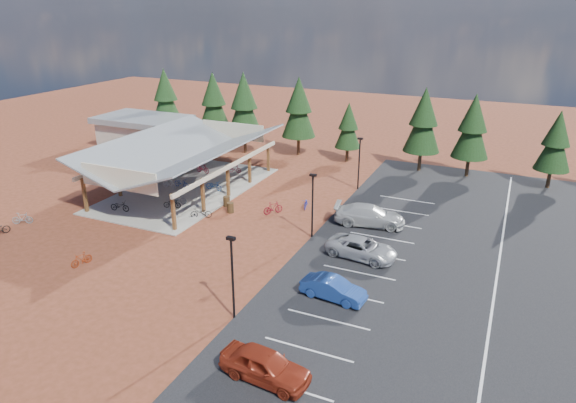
{
  "coord_description": "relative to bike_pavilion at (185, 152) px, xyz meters",
  "views": [
    {
      "loc": [
        18.19,
        -31.63,
        16.95
      ],
      "look_at": [
        2.24,
        3.62,
        1.93
      ],
      "focal_mm": 32.0,
      "sensor_mm": 36.0,
      "label": 1
    }
  ],
  "objects": [
    {
      "name": "bike_9",
      "position": [
        -7.56,
        -12.44,
        -3.33
      ],
      "size": [
        1.63,
        1.26,
        0.98
      ],
      "primitive_type": "imported",
      "rotation": [
        0.0,
        0.0,
        2.13
      ],
      "color": "gray",
      "rests_on": "ground"
    },
    {
      "name": "pine_3",
      "position": [
        4.9,
        15.87,
        1.79
      ],
      "size": [
        3.95,
        3.95,
        9.19
      ],
      "color": "#382314",
      "rests_on": "ground"
    },
    {
      "name": "outbuilding",
      "position": [
        -14.0,
        11.0,
        -1.8
      ],
      "size": [
        11.0,
        7.0,
        3.9
      ],
      "color": "#ADA593",
      "rests_on": "ground"
    },
    {
      "name": "bike_pavilion",
      "position": [
        0.0,
        0.0,
        0.0
      ],
      "size": [
        11.65,
        19.4,
        4.97
      ],
      "color": "#543218",
      "rests_on": "concrete_pad"
    },
    {
      "name": "trash_bin_1",
      "position": [
        6.72,
        -3.28,
        -3.37
      ],
      "size": [
        0.6,
        0.6,
        0.9
      ],
      "primitive_type": "cylinder",
      "color": "#3D2A16",
      "rests_on": "ground"
    },
    {
      "name": "bike_14",
      "position": [
        12.25,
        0.42,
        -3.4
      ],
      "size": [
        1.0,
        1.71,
        0.85
      ],
      "primitive_type": "imported",
      "rotation": [
        0.0,
        0.0,
        0.28
      ],
      "color": "#1F279B",
      "rests_on": "ground"
    },
    {
      "name": "bike_16",
      "position": [
        5.09,
        -5.34,
        -3.35
      ],
      "size": [
        1.87,
        1.37,
        0.94
      ],
      "primitive_type": "imported",
      "rotation": [
        0.0,
        0.0,
        5.19
      ],
      "color": "black",
      "rests_on": "ground"
    },
    {
      "name": "pine_2",
      "position": [
        -1.36,
        14.12,
        2.03
      ],
      "size": [
        4.11,
        4.11,
        9.57
      ],
      "color": "#382314",
      "rests_on": "ground"
    },
    {
      "name": "pine_7",
      "position": [
        31.85,
        15.11,
        0.85
      ],
      "size": [
        3.29,
        3.29,
        7.66
      ],
      "color": "#382314",
      "rests_on": "ground"
    },
    {
      "name": "bike_6",
      "position": [
        2.55,
        0.75,
        -3.25
      ],
      "size": [
        1.83,
        0.75,
        0.94
      ],
      "primitive_type": "imported",
      "rotation": [
        0.0,
        0.0,
        1.5
      ],
      "color": "#174A95",
      "rests_on": "concrete_pad"
    },
    {
      "name": "bike_4",
      "position": [
        1.66,
        -4.69,
        -3.32
      ],
      "size": [
        1.65,
        1.0,
        0.82
      ],
      "primitive_type": "imported",
      "rotation": [
        0.0,
        0.0,
        1.89
      ],
      "color": "black",
      "rests_on": "concrete_pad"
    },
    {
      "name": "car_3",
      "position": [
        18.42,
        -0.95,
        -2.96
      ],
      "size": [
        5.99,
        3.22,
        1.65
      ],
      "primitive_type": "imported",
      "rotation": [
        0.0,
        0.0,
        1.74
      ],
      "color": "#B3B3B3",
      "rests_on": "asphalt_lot"
    },
    {
      "name": "car_0",
      "position": [
        18.97,
        -20.89,
        -3.01
      ],
      "size": [
        4.69,
        2.23,
        1.55
      ],
      "primitive_type": "imported",
      "rotation": [
        0.0,
        0.0,
        1.48
      ],
      "color": "maroon",
      "rests_on": "asphalt_lot"
    },
    {
      "name": "bike_0",
      "position": [
        -2.05,
        -7.14,
        -3.26
      ],
      "size": [
        1.84,
        0.9,
        0.93
      ],
      "primitive_type": "imported",
      "rotation": [
        0.0,
        0.0,
        1.74
      ],
      "color": "black",
      "rests_on": "concrete_pad"
    },
    {
      "name": "concrete_pad",
      "position": [
        0.0,
        0.0,
        -3.77
      ],
      "size": [
        10.6,
        18.6,
        0.1
      ],
      "primitive_type": "cube",
      "color": "gray",
      "rests_on": "ground"
    },
    {
      "name": "trash_bin_0",
      "position": [
        5.65,
        -2.11,
        -3.37
      ],
      "size": [
        0.6,
        0.6,
        0.9
      ],
      "primitive_type": "cylinder",
      "color": "#3D2A16",
      "rests_on": "ground"
    },
    {
      "name": "bike_15",
      "position": [
        10.2,
        -2.01,
        -3.28
      ],
      "size": [
        1.51,
        1.73,
        1.08
      ],
      "primitive_type": "imported",
      "rotation": [
        0.0,
        0.0,
        2.47
      ],
      "color": "maroon",
      "rests_on": "ground"
    },
    {
      "name": "pine_6",
      "position": [
        24.18,
        15.5,
        1.46
      ],
      "size": [
        3.71,
        3.71,
        8.64
      ],
      "color": "#382314",
      "rests_on": "ground"
    },
    {
      "name": "bike_5",
      "position": [
        1.55,
        -3.63,
        -3.25
      ],
      "size": [
        1.64,
        0.77,
        0.95
      ],
      "primitive_type": "imported",
      "rotation": [
        0.0,
        0.0,
        1.78
      ],
      "color": "gray",
      "rests_on": "concrete_pad"
    },
    {
      "name": "lamp_post_0",
      "position": [
        15.0,
        -17.0,
        -0.85
      ],
      "size": [
        0.5,
        0.25,
        5.14
      ],
      "color": "black",
      "rests_on": "ground"
    },
    {
      "name": "pine_1",
      "position": [
        -6.55,
        15.7,
        1.77
      ],
      "size": [
        3.93,
        3.93,
        9.16
      ],
      "color": "#382314",
      "rests_on": "ground"
    },
    {
      "name": "bike_11",
      "position": [
        2.24,
        -15.83,
        -3.34
      ],
      "size": [
        0.82,
        1.66,
        0.96
      ],
      "primitive_type": "imported",
      "rotation": [
        0.0,
        0.0,
        -0.24
      ],
      "color": "#A13310",
      "rests_on": "ground"
    },
    {
      "name": "lamp_post_2",
      "position": [
        15.0,
        7.0,
        -0.85
      ],
      "size": [
        0.5,
        0.25,
        5.14
      ],
      "color": "black",
      "rests_on": "ground"
    },
    {
      "name": "bike_7",
      "position": [
        1.65,
        6.31,
        -3.26
      ],
      "size": [
        1.55,
        0.44,
        0.93
      ],
      "primitive_type": "imported",
      "rotation": [
        0.0,
        0.0,
        1.57
      ],
      "color": "maroon",
      "rests_on": "concrete_pad"
    },
    {
      "name": "bike_2",
      "position": [
        -0.79,
        0.13,
        -3.27
      ],
      "size": [
        1.8,
        0.82,
        0.91
      ],
      "primitive_type": "imported",
      "rotation": [
        0.0,
        0.0,
        1.44
      ],
      "color": "#213D92",
      "rests_on": "concrete_pad"
    },
    {
      "name": "pine_5",
      "position": [
        19.26,
        15.48,
        1.65
      ],
      "size": [
        3.85,
        3.85,
        8.96
      ],
      "color": "#382314",
      "rests_on": "ground"
    },
    {
      "name": "car_1",
      "position": [
        19.5,
        -12.74,
        -3.12
      ],
      "size": [
        4.18,
        1.82,
        1.34
      ],
      "primitive_type": "imported",
      "rotation": [
        0.0,
        0.0,
        1.47
      ],
      "color": "navy",
      "rests_on": "asphalt_lot"
    },
    {
      "name": "pine_0",
      "position": [
        -13.97,
        15.88,
        1.79
      ],
      "size": [
        3.94,
        3.94,
        9.18
      ],
      "color": "#382314",
      "rests_on": "ground"
    },
    {
      "name": "lamp_post_1",
      "position": [
        15.0,
        -5.0,
        -0.85
      ],
      "size": [
        0.5,
        0.25,
        5.14
      ],
      "color": "black",
      "rests_on": "ground"
    },
    {
      "name": "bike_3",
      "position": [
        -1.43,
        4.87,
        -3.19
      ],
      "size": [
        1.83,
        0.81,
        1.06
      ],
      "primitive_type": "imported",
      "rotation": [
        0.0,
        0.0,
        1.39
      ],
      "color": "maroon",
      "rests_on": "concrete_pad"
    },
    {
      "name": "ground",
      "position": [
        10.0,
        -7.0,
        -3.82
      ],
      "size": [
        140.0,
        140.0,
        0.0
      ],
      "primitive_type": "plane",
      "color": "#5D2C18",
      "rests_on": "ground"
    },
    {
      "name": "bike_1",
      "position": [
        -1.67,
        -0.61,
        -3.21
      ],
      "size": [
        1.77,
        0.69,
        1.04
      ],
      "primitive_type": "imported",
      "rotation": [
        0.0,
        0.0,
        1.45
      ],
      "color": "#A0A5A9",
      "rests_on": "concrete_pad"
    },
    {
      "name": "car_2",
      "position": [
        19.5,
        -6.75,
        -3.08
      ],
      "size": [
        5.29,
        2.91,
        1.4
      ],
      "primitive_type": "imported",
      "rotation": [
        0.0,
        0.0,
        1.45
      ],
      "color": "#A2A3A9",
      "rests_on": "asphalt_lot"
    },
    {
      "name": "asphalt_lot",
      "position": [
        28.5,
        -4.0,
        -3.8
      ],
      "size": [
        27.0,
        44.0,
        0.04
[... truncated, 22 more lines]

